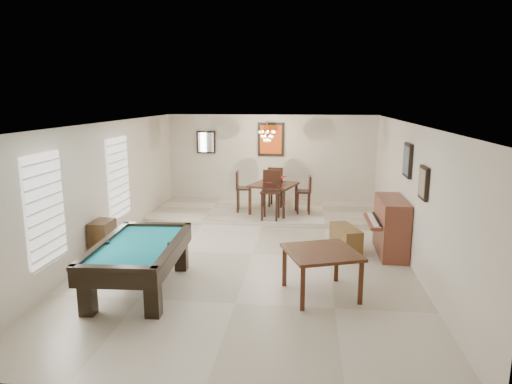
% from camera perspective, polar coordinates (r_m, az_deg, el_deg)
% --- Properties ---
extents(ground_plane, '(6.00, 9.00, 0.02)m').
position_cam_1_polar(ground_plane, '(9.23, -0.42, -7.83)').
color(ground_plane, beige).
extents(wall_back, '(6.00, 0.04, 2.60)m').
position_cam_1_polar(wall_back, '(13.29, 1.87, 4.03)').
color(wall_back, silver).
rests_on(wall_back, ground_plane).
extents(wall_front, '(6.00, 0.04, 2.60)m').
position_cam_1_polar(wall_front, '(4.62, -7.16, -11.01)').
color(wall_front, silver).
rests_on(wall_front, ground_plane).
extents(wall_left, '(0.04, 9.00, 2.60)m').
position_cam_1_polar(wall_left, '(9.69, -18.33, 0.55)').
color(wall_left, silver).
rests_on(wall_left, ground_plane).
extents(wall_right, '(0.04, 9.00, 2.60)m').
position_cam_1_polar(wall_right, '(9.03, 18.83, -0.26)').
color(wall_right, silver).
rests_on(wall_right, ground_plane).
extents(ceiling, '(6.00, 9.00, 0.04)m').
position_cam_1_polar(ceiling, '(8.71, -0.44, 8.58)').
color(ceiling, white).
rests_on(ceiling, wall_back).
extents(dining_step, '(6.00, 2.50, 0.12)m').
position_cam_1_polar(dining_step, '(12.30, 1.37, -2.48)').
color(dining_step, beige).
rests_on(dining_step, ground_plane).
extents(window_left_front, '(0.06, 1.00, 1.70)m').
position_cam_1_polar(window_left_front, '(7.76, -24.87, -1.87)').
color(window_left_front, white).
rests_on(window_left_front, wall_left).
extents(window_left_rear, '(0.06, 1.00, 1.70)m').
position_cam_1_polar(window_left_rear, '(10.20, -16.83, 1.75)').
color(window_left_rear, white).
rests_on(window_left_rear, wall_left).
extents(pool_table, '(1.36, 2.36, 0.77)m').
position_cam_1_polar(pool_table, '(7.72, -14.36, -9.08)').
color(pool_table, black).
rests_on(pool_table, ground_plane).
extents(square_table, '(1.35, 1.35, 0.73)m').
position_cam_1_polar(square_table, '(7.38, 8.11, -9.96)').
color(square_table, '#361A0D').
rests_on(square_table, ground_plane).
extents(upright_piano, '(0.76, 1.36, 1.13)m').
position_cam_1_polar(upright_piano, '(9.45, 15.73, -4.14)').
color(upright_piano, brown).
rests_on(upright_piano, ground_plane).
extents(piano_bench, '(0.62, 0.99, 0.52)m').
position_cam_1_polar(piano_bench, '(9.49, 11.15, -5.79)').
color(piano_bench, brown).
rests_on(piano_bench, ground_plane).
extents(apothecary_chest, '(0.36, 0.53, 0.80)m').
position_cam_1_polar(apothecary_chest, '(9.17, -18.59, -5.87)').
color(apothecary_chest, black).
rests_on(apothecary_chest, ground_plane).
extents(dining_table, '(1.34, 1.34, 0.88)m').
position_cam_1_polar(dining_table, '(11.90, 2.20, -0.49)').
color(dining_table, black).
rests_on(dining_table, dining_step).
extents(flower_vase, '(0.13, 0.13, 0.21)m').
position_cam_1_polar(flower_vase, '(11.80, 2.22, 2.11)').
color(flower_vase, red).
rests_on(flower_vase, dining_table).
extents(dining_chair_south, '(0.48, 0.48, 1.21)m').
position_cam_1_polar(dining_chair_south, '(11.19, 1.82, -0.43)').
color(dining_chair_south, black).
rests_on(dining_chair_south, dining_step).
extents(dining_chair_north, '(0.46, 0.46, 1.11)m').
position_cam_1_polar(dining_chair_north, '(12.59, 2.56, 0.70)').
color(dining_chair_north, black).
rests_on(dining_chair_north, dining_step).
extents(dining_chair_west, '(0.43, 0.43, 1.07)m').
position_cam_1_polar(dining_chair_west, '(11.99, -1.50, 0.07)').
color(dining_chair_west, black).
rests_on(dining_chair_west, dining_step).
extents(dining_chair_east, '(0.39, 0.39, 0.98)m').
position_cam_1_polar(dining_chair_east, '(11.89, 5.94, -0.32)').
color(dining_chair_east, black).
rests_on(dining_chair_east, dining_step).
extents(chandelier, '(0.44, 0.44, 0.60)m').
position_cam_1_polar(chandelier, '(11.91, 1.40, 7.49)').
color(chandelier, '#FFE5B2').
rests_on(chandelier, ceiling).
extents(back_painting, '(0.75, 0.06, 0.95)m').
position_cam_1_polar(back_painting, '(13.19, 1.87, 6.59)').
color(back_painting, '#D84C14').
rests_on(back_painting, wall_back).
extents(back_mirror, '(0.55, 0.06, 0.65)m').
position_cam_1_polar(back_mirror, '(13.48, -6.26, 6.21)').
color(back_mirror, white).
rests_on(back_mirror, wall_back).
extents(right_picture_upper, '(0.06, 0.55, 0.65)m').
position_cam_1_polar(right_picture_upper, '(9.22, 18.44, 3.78)').
color(right_picture_upper, slate).
rests_on(right_picture_upper, wall_right).
extents(right_picture_lower, '(0.06, 0.45, 0.55)m').
position_cam_1_polar(right_picture_lower, '(7.99, 20.24, 1.07)').
color(right_picture_lower, gray).
rests_on(right_picture_lower, wall_right).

